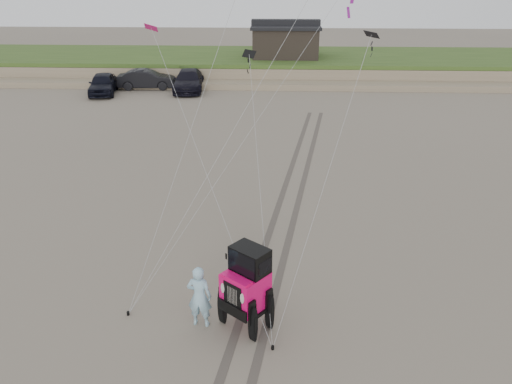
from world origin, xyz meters
TOP-DOWN VIEW (x-y plane):
  - ground at (0.00, 0.00)m, footprint 160.00×160.00m
  - dune_ridge at (0.00, 37.50)m, footprint 160.00×14.25m
  - cabin at (2.00, 37.00)m, footprint 6.40×5.40m
  - truck_a at (-12.84, 28.03)m, footprint 2.82×5.15m
  - truck_b at (-9.74, 30.07)m, footprint 5.03×2.11m
  - truck_c at (-6.07, 29.55)m, footprint 2.80×5.91m
  - jeep at (0.62, -0.50)m, footprint 5.06×5.54m
  - man at (-0.67, -0.51)m, footprint 0.74×0.53m
  - stake_main at (-2.86, -0.20)m, footprint 0.08×0.08m
  - stake_aux at (1.39, -1.46)m, footprint 0.08×0.08m
  - tire_tracks at (2.00, 8.00)m, footprint 5.22×29.74m

SIDE VIEW (x-z plane):
  - ground at x=0.00m, z-range 0.00..0.00m
  - tire_tracks at x=2.00m, z-range 0.00..0.01m
  - stake_main at x=-2.86m, z-range 0.00..0.12m
  - stake_aux at x=1.39m, z-range 0.00..0.12m
  - truck_b at x=-9.74m, z-range 0.00..1.62m
  - dune_ridge at x=0.00m, z-range -0.04..1.68m
  - truck_a at x=-12.84m, z-range 0.00..1.66m
  - truck_c at x=-6.07m, z-range 0.00..1.66m
  - man at x=-0.67m, z-range 0.00..1.90m
  - jeep at x=0.62m, z-range 0.00..1.96m
  - cabin at x=2.00m, z-range 1.56..4.91m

